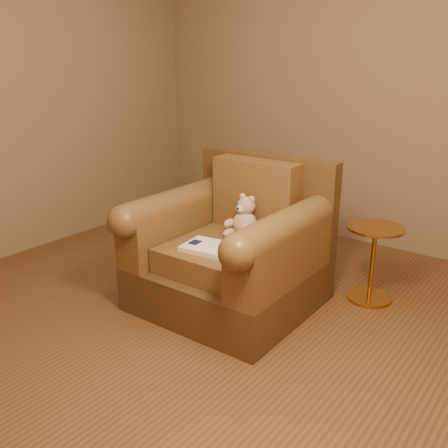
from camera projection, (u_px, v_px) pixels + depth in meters
The scene contains 6 objects.
floor at pixel (200, 313), 3.40m from camera, with size 4.00×4.00×0.00m, color brown.
room at pixel (196, 47), 2.86m from camera, with size 4.02×4.02×2.71m.
armchair at pixel (233, 251), 3.45m from camera, with size 1.12×1.06×1.00m.
teddy_bear at pixel (243, 220), 3.44m from camera, with size 0.21×0.25×0.30m.
guidebook at pixel (215, 249), 3.20m from camera, with size 0.45×0.30×0.03m.
side_table at pixel (373, 261), 3.50m from camera, with size 0.39×0.39×0.55m.
Camera 1 is at (1.97, -2.32, 1.66)m, focal length 40.00 mm.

